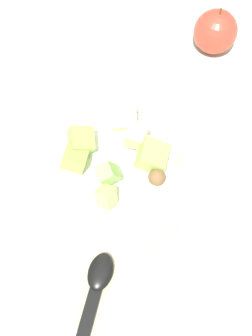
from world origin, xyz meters
name	(u,v)px	position (x,y,z in m)	size (l,w,h in m)	color
ground_plane	(126,188)	(0.00, 0.00, 0.00)	(2.40, 2.40, 0.00)	silver
placemat	(126,188)	(0.00, 0.00, 0.00)	(0.43, 0.33, 0.01)	tan
salad_bowl	(126,170)	(-0.01, 0.00, 0.05)	(0.23, 0.23, 0.12)	white
serving_spoon	(94,297)	(0.17, 0.06, 0.01)	(0.19, 0.09, 0.01)	black
whole_apple	(215,32)	(-0.35, -0.04, 0.04)	(0.08, 0.08, 0.10)	#BC3828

